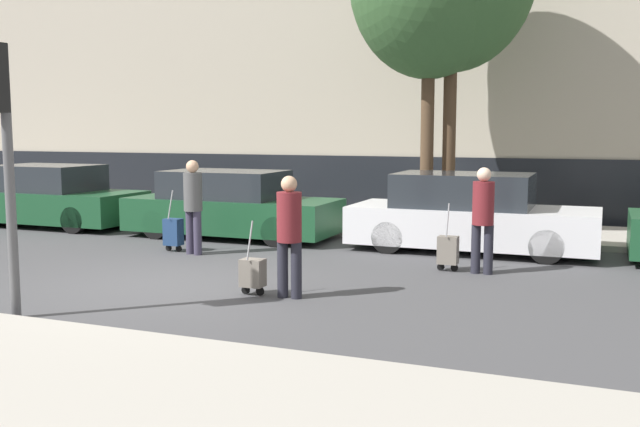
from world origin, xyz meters
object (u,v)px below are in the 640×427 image
Objects in this scene: pedestrian_right at (483,214)px; parked_car_1 at (231,206)px; trolley_center at (253,273)px; parked_car_0 at (52,198)px; pedestrian_left at (193,201)px; pedestrian_center at (289,229)px; trolley_left at (173,232)px; parked_bicycle at (219,201)px; parked_car_2 at (470,215)px; trolley_right at (448,250)px.

parked_car_1 is at bearing 162.44° from pedestrian_right.
trolley_center is 3.88m from pedestrian_right.
parked_car_1 is at bearing -0.38° from parked_car_0.
pedestrian_left is at bearing -176.60° from pedestrian_right.
pedestrian_right is at bearing 47.41° from pedestrian_center.
parked_bicycle is (-1.54, 4.41, 0.12)m from trolley_left.
trolley_left is at bearing 138.97° from trolley_center.
parked_car_0 is at bearing 147.83° from pedestrian_center.
trolley_left is at bearing 140.83° from pedestrian_center.
parked_car_2 is 5.25m from trolley_center.
parked_car_2 is 4.36× the size of trolley_center.
parked_car_0 is at bearing -179.36° from parked_car_2.
trolley_right is at bearing -11.17° from parked_car_0.
trolley_right is 8.04m from parked_bicycle.
parked_bicycle is at bearing 128.85° from pedestrian_left.
parked_bicycle is at bearing 123.04° from pedestrian_center.
parked_car_0 is 9.93m from parked_car_2.
pedestrian_left reaches higher than pedestrian_center.
trolley_right is at bearing 16.56° from pedestrian_left.
pedestrian_left is at bearing -14.25° from trolley_left.
pedestrian_right is at bearing -10.68° from parked_car_0.
parked_car_0 is at bearing -143.19° from parked_bicycle.
parked_car_0 is 9.53m from pedestrian_center.
pedestrian_center is at bearing -53.86° from parked_bicycle.
pedestrian_left is (-4.66, -2.26, 0.31)m from parked_car_2.
trolley_right is at bearing 50.99° from trolley_center.
pedestrian_center is 0.95× the size of parked_bicycle.
parked_car_1 is 2.66× the size of pedestrian_right.
parked_car_0 is 10.15m from trolley_right.
parked_bicycle is (-4.58, 7.05, 0.18)m from trolley_center.
pedestrian_left reaches higher than pedestrian_right.
pedestrian_left is 4.73m from trolley_right.
parked_car_0 is at bearing 149.08° from trolley_center.
pedestrian_left is 5.02m from parked_bicycle.
trolley_center is at bearing -179.92° from pedestrian_center.
trolley_right is (0.02, -2.08, -0.34)m from parked_car_2.
pedestrian_left is 3.93m from pedestrian_center.
pedestrian_right is 0.83m from trolley_right.
parked_car_0 is 4.09× the size of trolley_center.
pedestrian_center is (3.05, -2.48, -0.04)m from pedestrian_left.
parked_car_1 is at bearing 159.15° from trolley_right.
pedestrian_left reaches higher than parked_car_1.
parked_car_0 is 10.69m from pedestrian_right.
trolley_right is (2.18, 2.69, 0.03)m from trolley_center.
pedestrian_right is 8.53m from parked_bicycle.
trolley_right is 0.63× the size of parked_bicycle.
parked_bicycle is (3.20, 2.39, -0.18)m from parked_car_0.
pedestrian_left is 1.02× the size of pedestrian_right.
parked_car_2 is 5.01m from pedestrian_center.
parked_car_1 is 2.95m from parked_bicycle.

